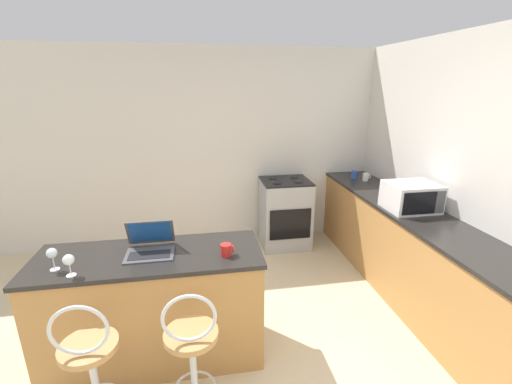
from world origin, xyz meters
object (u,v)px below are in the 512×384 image
at_px(bar_stool_near, 92,373).
at_px(wine_glass_short, 69,261).
at_px(wine_glass_tall, 52,254).
at_px(mug_blue, 354,174).
at_px(laptop, 150,244).
at_px(stove_range, 285,213).
at_px(mug_red, 226,250).
at_px(mug_white, 366,177).
at_px(microwave, 411,197).
at_px(bar_stool_far, 193,360).

relative_size(bar_stool_near, wine_glass_short, 6.48).
relative_size(wine_glass_tall, mug_blue, 1.54).
xyz_separation_m(laptop, wine_glass_tall, (-0.61, -0.17, 0.06)).
xyz_separation_m(bar_stool_near, stove_range, (1.83, 2.43, -0.00)).
xyz_separation_m(mug_red, mug_white, (1.99, 1.75, 0.01)).
bearing_deg(mug_red, microwave, 18.85).
relative_size(wine_glass_tall, mug_white, 1.60).
distance_m(bar_stool_far, wine_glass_tall, 1.17).
xyz_separation_m(wine_glass_tall, mug_white, (3.16, 1.75, -0.07)).
bearing_deg(mug_blue, stove_range, 176.66).
relative_size(mug_blue, mug_red, 1.07).
relative_size(mug_white, wine_glass_short, 0.66).
xyz_separation_m(laptop, wine_glass_short, (-0.48, -0.27, 0.05)).
bearing_deg(mug_red, mug_blue, 44.88).
height_order(laptop, mug_blue, laptop).
bearing_deg(wine_glass_short, mug_blue, 34.19).
xyz_separation_m(mug_blue, mug_white, (0.10, -0.14, -0.00)).
xyz_separation_m(microwave, stove_range, (-0.95, 1.29, -0.60)).
bearing_deg(wine_glass_tall, bar_stool_far, -28.14).
bearing_deg(bar_stool_near, wine_glass_tall, 122.16).
bearing_deg(wine_glass_short, wine_glass_tall, 143.47).
bearing_deg(mug_red, stove_range, 63.71).
relative_size(bar_stool_far, laptop, 2.86).
height_order(bar_stool_far, mug_white, mug_white).
distance_m(bar_stool_far, microwave, 2.53).
distance_m(laptop, mug_white, 3.00).
distance_m(microwave, mug_red, 2.02).
height_order(stove_range, mug_white, mug_white).
distance_m(wine_glass_tall, mug_blue, 3.60).
relative_size(bar_stool_far, wine_glass_tall, 6.18).
bearing_deg(stove_range, mug_white, -10.50).
distance_m(laptop, microwave, 2.52).
bearing_deg(wine_glass_short, microwave, 14.42).
distance_m(bar_stool_near, mug_blue, 3.67).
relative_size(mug_blue, mug_white, 1.04).
bearing_deg(mug_blue, bar_stool_near, -139.33).
bearing_deg(mug_red, laptop, 163.99).
bearing_deg(mug_red, wine_glass_tall, -179.72).
height_order(mug_blue, mug_red, mug_blue).
distance_m(wine_glass_tall, mug_red, 1.17).
xyz_separation_m(bar_stool_near, microwave, (2.78, 1.14, 0.60)).
bearing_deg(laptop, bar_stool_near, -115.49).
relative_size(laptop, wine_glass_short, 2.27).
xyz_separation_m(stove_range, wine_glass_tall, (-2.13, -1.94, 0.58)).
bearing_deg(laptop, mug_red, -16.01).
distance_m(mug_blue, mug_white, 0.17).
bearing_deg(microwave, laptop, -168.74).
distance_m(bar_stool_near, stove_range, 3.04).
relative_size(laptop, mug_white, 3.46).
height_order(bar_stool_near, wine_glass_tall, wine_glass_tall).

